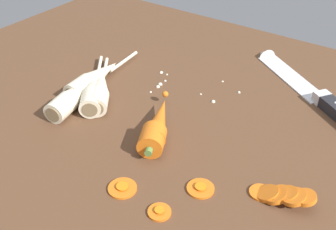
% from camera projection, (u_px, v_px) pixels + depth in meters
% --- Properties ---
extents(ground_plane, '(1.20, 0.90, 0.04)m').
position_uv_depth(ground_plane, '(174.00, 125.00, 0.76)').
color(ground_plane, brown).
extents(chefs_knife, '(0.30, 0.23, 0.04)m').
position_uv_depth(chefs_knife, '(303.00, 85.00, 0.82)').
color(chefs_knife, silver).
rests_on(chefs_knife, ground_plane).
extents(whole_carrot, '(0.10, 0.16, 0.04)m').
position_uv_depth(whole_carrot, '(156.00, 125.00, 0.69)').
color(whole_carrot, orange).
rests_on(whole_carrot, ground_plane).
extents(parsnip_front, '(0.14, 0.18, 0.04)m').
position_uv_depth(parsnip_front, '(100.00, 89.00, 0.79)').
color(parsnip_front, beige).
rests_on(parsnip_front, ground_plane).
extents(parsnip_mid_left, '(0.07, 0.22, 0.04)m').
position_uv_depth(parsnip_mid_left, '(75.00, 95.00, 0.77)').
color(parsnip_mid_left, beige).
rests_on(parsnip_mid_left, ground_plane).
extents(parsnip_mid_right, '(0.15, 0.19, 0.04)m').
position_uv_depth(parsnip_mid_right, '(94.00, 89.00, 0.79)').
color(parsnip_mid_right, beige).
rests_on(parsnip_mid_right, ground_plane).
extents(parsnip_back, '(0.05, 0.23, 0.04)m').
position_uv_depth(parsnip_back, '(95.00, 78.00, 0.82)').
color(parsnip_back, beige).
rests_on(parsnip_back, ground_plane).
extents(carrot_slice_stack, '(0.09, 0.04, 0.03)m').
position_uv_depth(carrot_slice_stack, '(281.00, 195.00, 0.57)').
color(carrot_slice_stack, orange).
rests_on(carrot_slice_stack, ground_plane).
extents(carrot_slice_stray_near, '(0.03, 0.03, 0.01)m').
position_uv_depth(carrot_slice_stray_near, '(159.00, 211.00, 0.56)').
color(carrot_slice_stray_near, orange).
rests_on(carrot_slice_stray_near, ground_plane).
extents(carrot_slice_stray_mid, '(0.04, 0.04, 0.01)m').
position_uv_depth(carrot_slice_stray_mid, '(122.00, 187.00, 0.59)').
color(carrot_slice_stray_mid, orange).
rests_on(carrot_slice_stray_mid, ground_plane).
extents(carrot_slice_stray_far, '(0.04, 0.04, 0.01)m').
position_uv_depth(carrot_slice_stray_far, '(201.00, 188.00, 0.59)').
color(carrot_slice_stray_far, orange).
rests_on(carrot_slice_stray_far, ground_plane).
extents(mince_crumbs, '(0.18, 0.12, 0.01)m').
position_uv_depth(mince_crumbs, '(177.00, 85.00, 0.83)').
color(mince_crumbs, silver).
rests_on(mince_crumbs, ground_plane).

